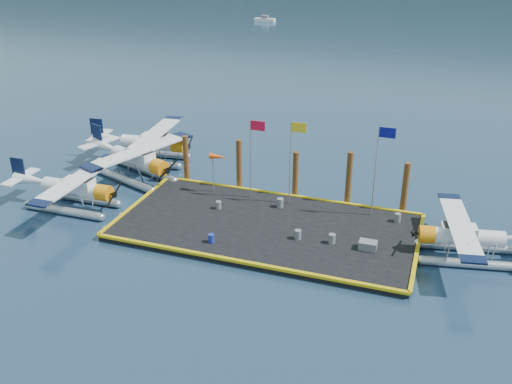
% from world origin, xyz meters
% --- Properties ---
extents(ground, '(4000.00, 4000.00, 0.00)m').
position_xyz_m(ground, '(0.00, 0.00, 0.00)').
color(ground, '#1A344E').
rests_on(ground, ground).
extents(dock, '(20.00, 10.00, 0.40)m').
position_xyz_m(dock, '(0.00, 0.00, 0.20)').
color(dock, black).
rests_on(dock, ground).
extents(dock_bumpers, '(20.25, 10.25, 0.18)m').
position_xyz_m(dock_bumpers, '(0.00, 0.00, 0.49)').
color(dock_bumpers, '#C2A60B').
rests_on(dock_bumpers, dock).
extents(seaplane_a, '(8.62, 9.49, 3.39)m').
position_xyz_m(seaplane_a, '(-14.09, -1.49, 1.48)').
color(seaplane_a, '#9AA0A8').
rests_on(seaplane_a, ground).
extents(seaplane_b, '(9.54, 10.13, 3.65)m').
position_xyz_m(seaplane_b, '(-12.48, 4.66, 1.59)').
color(seaplane_b, '#9AA0A8').
rests_on(seaplane_b, ground).
extents(seaplane_c, '(9.16, 10.11, 3.58)m').
position_xyz_m(seaplane_c, '(-13.38, 8.57, 1.56)').
color(seaplane_c, '#9AA0A8').
rests_on(seaplane_c, ground).
extents(seaplane_d, '(8.23, 8.98, 3.17)m').
position_xyz_m(seaplane_d, '(12.62, 0.48, 1.38)').
color(seaplane_d, '#9AA0A8').
rests_on(seaplane_d, ground).
extents(drum_0, '(0.40, 0.40, 0.57)m').
position_xyz_m(drum_0, '(-4.02, 1.21, 0.68)').
color(drum_0, slate).
rests_on(drum_0, dock).
extents(drum_1, '(0.44, 0.44, 0.63)m').
position_xyz_m(drum_1, '(2.53, -1.15, 0.71)').
color(drum_1, slate).
rests_on(drum_1, dock).
extents(drum_2, '(0.45, 0.45, 0.63)m').
position_xyz_m(drum_2, '(4.73, -0.97, 0.72)').
color(drum_2, slate).
rests_on(drum_2, dock).
extents(drum_3, '(0.41, 0.41, 0.57)m').
position_xyz_m(drum_3, '(-2.59, -3.42, 0.69)').
color(drum_3, navy).
rests_on(drum_3, dock).
extents(drum_4, '(0.44, 0.44, 0.61)m').
position_xyz_m(drum_4, '(8.36, 3.39, 0.71)').
color(drum_4, slate).
rests_on(drum_4, dock).
extents(drum_5, '(0.48, 0.48, 0.68)m').
position_xyz_m(drum_5, '(0.09, 2.90, 0.74)').
color(drum_5, slate).
rests_on(drum_5, dock).
extents(crate, '(1.11, 0.74, 0.55)m').
position_xyz_m(crate, '(7.02, -0.99, 0.68)').
color(crate, slate).
rests_on(crate, dock).
extents(flagpole_red, '(1.14, 0.08, 6.00)m').
position_xyz_m(flagpole_red, '(-2.29, 3.80, 4.40)').
color(flagpole_red, '#9C9BA4').
rests_on(flagpole_red, dock).
extents(flagpole_yellow, '(1.14, 0.08, 6.20)m').
position_xyz_m(flagpole_yellow, '(0.70, 3.80, 4.51)').
color(flagpole_yellow, '#9C9BA4').
rests_on(flagpole_yellow, dock).
extents(flagpole_blue, '(1.14, 0.08, 6.50)m').
position_xyz_m(flagpole_blue, '(6.70, 3.80, 4.69)').
color(flagpole_blue, '#9C9BA4').
rests_on(flagpole_blue, dock).
extents(windsock, '(1.40, 0.44, 3.12)m').
position_xyz_m(windsock, '(-5.03, 3.80, 3.23)').
color(windsock, '#9C9BA4').
rests_on(windsock, dock).
extents(piling_0, '(0.44, 0.44, 4.00)m').
position_xyz_m(piling_0, '(-8.50, 5.40, 2.00)').
color(piling_0, '#4C2E15').
rests_on(piling_0, ground).
extents(piling_1, '(0.44, 0.44, 4.20)m').
position_xyz_m(piling_1, '(-4.00, 5.40, 2.10)').
color(piling_1, '#4C2E15').
rests_on(piling_1, ground).
extents(piling_2, '(0.44, 0.44, 3.80)m').
position_xyz_m(piling_2, '(0.50, 5.40, 1.90)').
color(piling_2, '#4C2E15').
rests_on(piling_2, ground).
extents(piling_3, '(0.44, 0.44, 4.30)m').
position_xyz_m(piling_3, '(4.50, 5.40, 2.15)').
color(piling_3, '#4C2E15').
rests_on(piling_3, ground).
extents(piling_4, '(0.44, 0.44, 4.00)m').
position_xyz_m(piling_4, '(8.50, 5.40, 2.00)').
color(piling_4, '#4C2E15').
rests_on(piling_4, ground).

